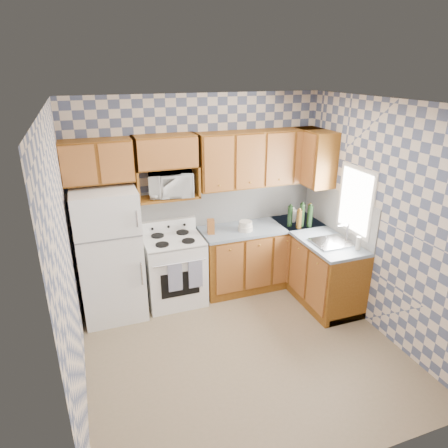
% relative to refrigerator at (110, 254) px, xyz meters
% --- Properties ---
extents(floor, '(3.40, 3.40, 0.00)m').
position_rel_refrigerator_xyz_m(floor, '(1.27, -1.25, -0.84)').
color(floor, '#7B694C').
rests_on(floor, ground).
extents(back_wall, '(3.40, 0.02, 2.70)m').
position_rel_refrigerator_xyz_m(back_wall, '(1.27, 0.35, 0.51)').
color(back_wall, '#4F5877').
rests_on(back_wall, ground).
extents(right_wall, '(0.02, 3.20, 2.70)m').
position_rel_refrigerator_xyz_m(right_wall, '(2.97, -1.25, 0.51)').
color(right_wall, '#4F5877').
rests_on(right_wall, ground).
extents(backsplash_back, '(2.60, 0.02, 0.56)m').
position_rel_refrigerator_xyz_m(backsplash_back, '(1.68, 0.34, 0.36)').
color(backsplash_back, silver).
rests_on(backsplash_back, back_wall).
extents(backsplash_right, '(0.02, 1.60, 0.56)m').
position_rel_refrigerator_xyz_m(backsplash_right, '(2.96, -0.45, 0.36)').
color(backsplash_right, silver).
rests_on(backsplash_right, right_wall).
extents(refrigerator, '(0.75, 0.70, 1.68)m').
position_rel_refrigerator_xyz_m(refrigerator, '(0.00, 0.00, 0.00)').
color(refrigerator, white).
rests_on(refrigerator, floor).
extents(stove_body, '(0.76, 0.65, 0.90)m').
position_rel_refrigerator_xyz_m(stove_body, '(0.80, 0.03, -0.39)').
color(stove_body, white).
rests_on(stove_body, floor).
extents(cooktop, '(0.76, 0.65, 0.02)m').
position_rel_refrigerator_xyz_m(cooktop, '(0.80, 0.03, 0.07)').
color(cooktop, silver).
rests_on(cooktop, stove_body).
extents(backguard, '(0.76, 0.08, 0.17)m').
position_rel_refrigerator_xyz_m(backguard, '(0.80, 0.30, 0.16)').
color(backguard, white).
rests_on(backguard, cooktop).
extents(dish_towel_left, '(0.18, 0.02, 0.38)m').
position_rel_refrigerator_xyz_m(dish_towel_left, '(0.74, -0.32, -0.30)').
color(dish_towel_left, navy).
rests_on(dish_towel_left, stove_body).
extents(dish_towel_right, '(0.18, 0.02, 0.38)m').
position_rel_refrigerator_xyz_m(dish_towel_right, '(1.00, -0.32, -0.30)').
color(dish_towel_right, navy).
rests_on(dish_towel_right, stove_body).
extents(base_cabinets_back, '(1.75, 0.60, 0.88)m').
position_rel_refrigerator_xyz_m(base_cabinets_back, '(2.10, 0.05, -0.40)').
color(base_cabinets_back, '#63340D').
rests_on(base_cabinets_back, floor).
extents(base_cabinets_right, '(0.60, 1.60, 0.88)m').
position_rel_refrigerator_xyz_m(base_cabinets_right, '(2.67, -0.45, -0.40)').
color(base_cabinets_right, '#63340D').
rests_on(base_cabinets_right, floor).
extents(countertop_back, '(1.77, 0.63, 0.04)m').
position_rel_refrigerator_xyz_m(countertop_back, '(2.10, 0.05, 0.06)').
color(countertop_back, slate).
rests_on(countertop_back, base_cabinets_back).
extents(countertop_right, '(0.63, 1.60, 0.04)m').
position_rel_refrigerator_xyz_m(countertop_right, '(2.67, -0.45, 0.06)').
color(countertop_right, slate).
rests_on(countertop_right, base_cabinets_right).
extents(upper_cabinets_back, '(1.75, 0.33, 0.74)m').
position_rel_refrigerator_xyz_m(upper_cabinets_back, '(2.10, 0.19, 1.01)').
color(upper_cabinets_back, '#63340D').
rests_on(upper_cabinets_back, back_wall).
extents(upper_cabinets_fridge, '(0.82, 0.33, 0.50)m').
position_rel_refrigerator_xyz_m(upper_cabinets_fridge, '(-0.02, 0.19, 1.13)').
color(upper_cabinets_fridge, '#63340D').
rests_on(upper_cabinets_fridge, back_wall).
extents(upper_cabinets_right, '(0.33, 0.70, 0.74)m').
position_rel_refrigerator_xyz_m(upper_cabinets_right, '(2.81, 0.00, 1.01)').
color(upper_cabinets_right, '#63340D').
rests_on(upper_cabinets_right, right_wall).
extents(microwave_shelf, '(0.80, 0.33, 0.03)m').
position_rel_refrigerator_xyz_m(microwave_shelf, '(0.80, 0.19, 0.60)').
color(microwave_shelf, '#63340D').
rests_on(microwave_shelf, back_wall).
extents(microwave, '(0.61, 0.46, 0.31)m').
position_rel_refrigerator_xyz_m(microwave, '(0.85, 0.21, 0.76)').
color(microwave, white).
rests_on(microwave, microwave_shelf).
extents(sink, '(0.48, 0.40, 0.03)m').
position_rel_refrigerator_xyz_m(sink, '(2.67, -0.80, 0.09)').
color(sink, '#B7B7BC').
rests_on(sink, countertop_right).
extents(window, '(0.02, 0.66, 0.86)m').
position_rel_refrigerator_xyz_m(window, '(2.96, -0.80, 0.61)').
color(window, silver).
rests_on(window, right_wall).
extents(bottle_0, '(0.07, 0.07, 0.33)m').
position_rel_refrigerator_xyz_m(bottle_0, '(2.60, -0.16, 0.24)').
color(bottle_0, black).
rests_on(bottle_0, countertop_back).
extents(bottle_1, '(0.07, 0.07, 0.31)m').
position_rel_refrigerator_xyz_m(bottle_1, '(2.70, -0.21, 0.23)').
color(bottle_1, black).
rests_on(bottle_1, countertop_back).
extents(bottle_2, '(0.07, 0.07, 0.28)m').
position_rel_refrigerator_xyz_m(bottle_2, '(2.75, -0.12, 0.22)').
color(bottle_2, '#543612').
rests_on(bottle_2, countertop_back).
extents(bottle_3, '(0.07, 0.07, 0.26)m').
position_rel_refrigerator_xyz_m(bottle_3, '(2.53, -0.21, 0.21)').
color(bottle_3, '#543612').
rests_on(bottle_3, countertop_back).
extents(bottle_4, '(0.07, 0.07, 0.30)m').
position_rel_refrigerator_xyz_m(bottle_4, '(2.45, -0.10, 0.23)').
color(bottle_4, black).
rests_on(bottle_4, countertop_back).
extents(knife_block, '(0.11, 0.11, 0.20)m').
position_rel_refrigerator_xyz_m(knife_block, '(1.32, 0.02, 0.18)').
color(knife_block, brown).
rests_on(knife_block, countertop_back).
extents(electric_kettle, '(0.13, 0.13, 0.17)m').
position_rel_refrigerator_xyz_m(electric_kettle, '(2.58, 0.06, 0.16)').
color(electric_kettle, white).
rests_on(electric_kettle, countertop_back).
extents(food_containers, '(0.20, 0.20, 0.13)m').
position_rel_refrigerator_xyz_m(food_containers, '(1.80, -0.04, 0.15)').
color(food_containers, beige).
rests_on(food_containers, countertop_back).
extents(soap_bottle, '(0.06, 0.06, 0.17)m').
position_rel_refrigerator_xyz_m(soap_bottle, '(2.86, -1.07, 0.17)').
color(soap_bottle, beige).
rests_on(soap_bottle, countertop_right).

